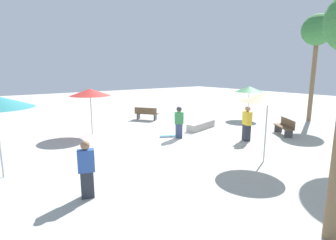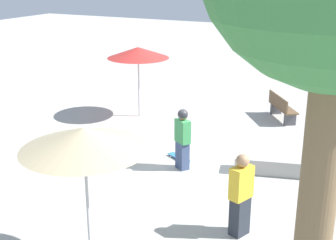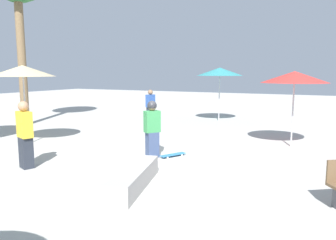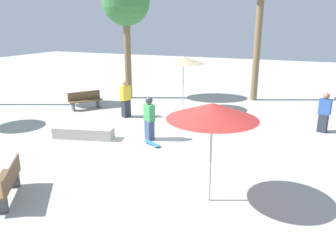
# 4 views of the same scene
# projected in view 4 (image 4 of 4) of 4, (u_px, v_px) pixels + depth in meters

# --- Properties ---
(ground_plane) EXTENTS (60.00, 60.00, 0.00)m
(ground_plane) POSITION_uv_depth(u_px,v_px,m) (145.00, 143.00, 11.62)
(ground_plane) COLOR #B2AFA8
(skater_main) EXTENTS (0.43, 0.48, 1.59)m
(skater_main) POSITION_uv_depth(u_px,v_px,m) (149.00, 117.00, 11.73)
(skater_main) COLOR #38476B
(skater_main) RESTS_ON ground_plane
(skateboard) EXTENTS (0.56, 0.80, 0.07)m
(skateboard) POSITION_uv_depth(u_px,v_px,m) (152.00, 143.00, 11.41)
(skateboard) COLOR teal
(skateboard) RESTS_ON ground_plane
(concrete_ledge) EXTENTS (1.10, 2.28, 0.40)m
(concrete_ledge) POSITION_uv_depth(u_px,v_px,m) (84.00, 133.00, 12.05)
(concrete_ledge) COLOR #A8A39E
(concrete_ledge) RESTS_ON ground_plane
(bench_near) EXTENTS (1.54, 1.31, 0.85)m
(bench_near) POSITION_uv_depth(u_px,v_px,m) (85.00, 100.00, 16.11)
(bench_near) COLOR #47474C
(bench_near) RESTS_ON ground_plane
(bench_far) EXTENTS (1.56, 1.28, 0.85)m
(bench_far) POSITION_uv_depth(u_px,v_px,m) (7.00, 183.00, 7.80)
(bench_far) COLOR #47474C
(bench_far) RESTS_ON ground_plane
(shade_umbrella_tan) EXTENTS (2.03, 2.03, 2.59)m
(shade_umbrella_tan) POSITION_uv_depth(u_px,v_px,m) (183.00, 60.00, 15.44)
(shade_umbrella_tan) COLOR #B7B7BC
(shade_umbrella_tan) RESTS_ON ground_plane
(shade_umbrella_red) EXTENTS (2.07, 2.07, 2.40)m
(shade_umbrella_red) POSITION_uv_depth(u_px,v_px,m) (212.00, 111.00, 7.23)
(shade_umbrella_red) COLOR #B7B7BC
(shade_umbrella_red) RESTS_ON ground_plane
(palm_tree_center_right) EXTENTS (2.52, 2.52, 6.44)m
(palm_tree_center_right) POSITION_uv_depth(u_px,v_px,m) (126.00, 3.00, 17.19)
(palm_tree_center_right) COLOR brown
(palm_tree_center_right) RESTS_ON ground_plane
(bystander_watching) EXTENTS (0.36, 0.48, 1.55)m
(bystander_watching) POSITION_uv_depth(u_px,v_px,m) (324.00, 113.00, 12.57)
(bystander_watching) COLOR #282D38
(bystander_watching) RESTS_ON ground_plane
(bystander_far) EXTENTS (0.52, 0.40, 1.67)m
(bystander_far) POSITION_uv_depth(u_px,v_px,m) (126.00, 99.00, 14.63)
(bystander_far) COLOR #282D38
(bystander_far) RESTS_ON ground_plane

